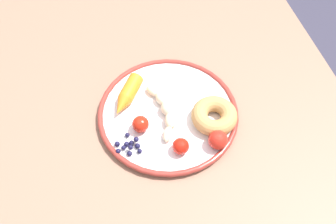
# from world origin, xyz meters

# --- Properties ---
(ground_plane) EXTENTS (6.00, 6.00, 0.00)m
(ground_plane) POSITION_xyz_m (0.00, 0.00, 0.00)
(ground_plane) COLOR #363344
(dining_table) EXTENTS (0.94, 0.87, 0.74)m
(dining_table) POSITION_xyz_m (0.00, 0.00, 0.65)
(dining_table) COLOR #8B644F
(dining_table) RESTS_ON ground_plane
(plate) EXTENTS (0.31, 0.31, 0.02)m
(plate) POSITION_xyz_m (0.05, 0.01, 0.75)
(plate) COLOR silver
(plate) RESTS_ON dining_table
(banana) EXTENTS (0.16, 0.06, 0.03)m
(banana) POSITION_xyz_m (0.05, 0.01, 0.77)
(banana) COLOR beige
(banana) RESTS_ON plate
(carrot_orange) EXTENTS (0.11, 0.09, 0.03)m
(carrot_orange) POSITION_xyz_m (-0.00, -0.07, 0.77)
(carrot_orange) COLOR orange
(carrot_orange) RESTS_ON plate
(donut) EXTENTS (0.14, 0.14, 0.04)m
(donut) POSITION_xyz_m (0.09, 0.11, 0.77)
(donut) COLOR tan
(donut) RESTS_ON plate
(blueberry_pile) EXTENTS (0.05, 0.05, 0.02)m
(blueberry_pile) POSITION_xyz_m (0.12, -0.08, 0.76)
(blueberry_pile) COLOR #191638
(blueberry_pile) RESTS_ON plate
(tomato_near) EXTENTS (0.04, 0.04, 0.04)m
(tomato_near) POSITION_xyz_m (0.15, 0.09, 0.78)
(tomato_near) COLOR red
(tomato_near) RESTS_ON plate
(tomato_mid) EXTENTS (0.04, 0.04, 0.04)m
(tomato_mid) POSITION_xyz_m (0.08, -0.05, 0.77)
(tomato_mid) COLOR red
(tomato_mid) RESTS_ON plate
(tomato_far) EXTENTS (0.03, 0.03, 0.03)m
(tomato_far) POSITION_xyz_m (0.15, 0.02, 0.77)
(tomato_far) COLOR red
(tomato_far) RESTS_ON plate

